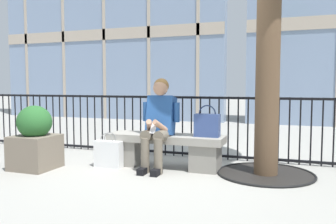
% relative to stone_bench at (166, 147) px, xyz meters
% --- Properties ---
extents(ground_plane, '(60.00, 60.00, 0.00)m').
position_rel_stone_bench_xyz_m(ground_plane, '(0.00, 0.00, -0.27)').
color(ground_plane, '#9E9B93').
extents(stone_bench, '(1.60, 0.44, 0.45)m').
position_rel_stone_bench_xyz_m(stone_bench, '(0.00, 0.00, 0.00)').
color(stone_bench, gray).
rests_on(stone_bench, ground).
extents(seated_person_with_phone, '(0.52, 0.66, 1.21)m').
position_rel_stone_bench_xyz_m(seated_person_with_phone, '(-0.05, -0.13, 0.38)').
color(seated_person_with_phone, '#6B6051').
rests_on(seated_person_with_phone, ground).
extents(handbag_on_bench, '(0.32, 0.15, 0.41)m').
position_rel_stone_bench_xyz_m(handbag_on_bench, '(0.58, -0.01, 0.34)').
color(handbag_on_bench, '#33477F').
rests_on(handbag_on_bench, stone_bench).
extents(shopping_bag, '(0.39, 0.14, 0.48)m').
position_rel_stone_bench_xyz_m(shopping_bag, '(-0.73, -0.27, -0.08)').
color(shopping_bag, white).
rests_on(shopping_bag, ground).
extents(plaza_railing, '(8.07, 0.04, 0.95)m').
position_rel_stone_bench_xyz_m(plaza_railing, '(0.00, 0.77, 0.21)').
color(plaza_railing, black).
rests_on(plaza_railing, ground).
extents(planter, '(0.54, 0.54, 0.85)m').
position_rel_stone_bench_xyz_m(planter, '(-1.61, -0.67, 0.12)').
color(planter, '#726656').
rests_on(planter, ground).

